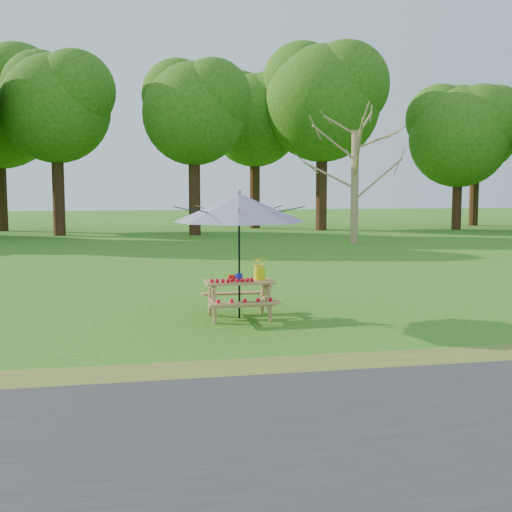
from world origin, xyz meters
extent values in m
plane|color=#376914|center=(0.00, 0.00, 0.00)|extent=(120.00, 120.00, 0.00)
cube|color=#2E2D30|center=(0.00, -5.00, 0.01)|extent=(120.00, 4.00, 0.01)
cube|color=olive|center=(0.00, -2.80, 0.00)|extent=(120.00, 1.20, 0.01)
cylinder|color=#966D52|center=(9.01, 14.98, 2.34)|extent=(0.32, 0.32, 4.68)
cube|color=#AB7C4D|center=(1.65, 0.50, 0.65)|extent=(1.20, 0.62, 0.04)
cube|color=#AB7C4D|center=(1.65, -0.05, 0.36)|extent=(1.20, 0.22, 0.04)
cube|color=#AB7C4D|center=(1.65, 1.05, 0.36)|extent=(1.20, 0.22, 0.04)
cylinder|color=black|center=(1.65, 0.50, 1.12)|extent=(0.04, 0.04, 2.25)
cone|color=#1FACB5|center=(1.65, 0.50, 1.95)|extent=(2.67, 2.67, 0.50)
sphere|color=#1FACB5|center=(1.65, 0.50, 2.22)|extent=(0.08, 0.08, 0.08)
cube|color=red|center=(1.53, 0.53, 0.72)|extent=(0.14, 0.12, 0.10)
cylinder|color=#1525AD|center=(1.64, 0.46, 0.74)|extent=(0.13, 0.13, 0.13)
cube|color=beige|center=(1.62, 0.64, 0.71)|extent=(0.13, 0.13, 0.07)
cylinder|color=#EDEB0C|center=(2.02, 0.53, 0.77)|extent=(0.20, 0.20, 0.20)
imported|color=yellow|center=(2.02, 0.53, 0.96)|extent=(0.27, 0.24, 0.30)
camera|label=1|loc=(-0.23, -10.50, 2.27)|focal=45.00mm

